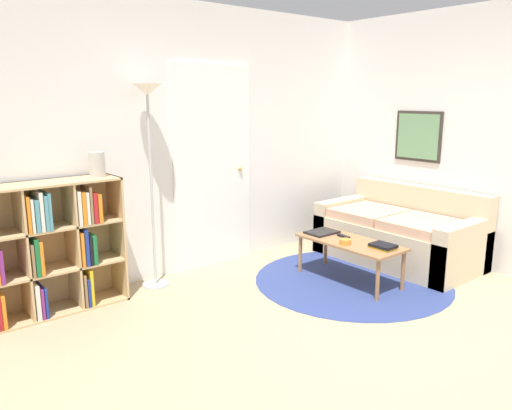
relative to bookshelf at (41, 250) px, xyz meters
The scene contains 13 objects.
ground_plane 2.73m from the bookshelf, 56.57° to the right, with size 14.00×14.00×0.00m, color tan.
wall_back 1.68m from the bookshelf, ahead, with size 7.60×0.11×2.60m.
wall_right 4.01m from the bookshelf, 15.05° to the right, with size 0.08×5.42×2.60m.
rug 2.77m from the bookshelf, 23.70° to the right, with size 1.85×1.85×0.01m.
bookshelf is the anchor object (origin of this frame).
floor_lamp 1.36m from the bookshelf, ahead, with size 0.25×0.25×1.83m.
couch 3.53m from the bookshelf, 16.64° to the right, with size 0.88×1.63×0.78m.
coffee_table 2.69m from the bookshelf, 23.51° to the right, with size 0.45×1.02×0.39m.
laptop 2.56m from the bookshelf, 16.28° to the right, with size 0.30×0.23×0.02m.
bowl 2.60m from the bookshelf, 25.47° to the right, with size 0.11×0.11×0.05m.
book_stack_on_table 2.88m from the bookshelf, 29.44° to the right, with size 0.17×0.22×0.04m.
remote 2.68m from the bookshelf, 20.78° to the right, with size 0.06×0.15×0.02m.
vase_on_shelf 0.81m from the bookshelf, ahead, with size 0.13×0.13×0.21m.
Camera 1 is at (-2.55, -1.76, 1.72)m, focal length 35.00 mm.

